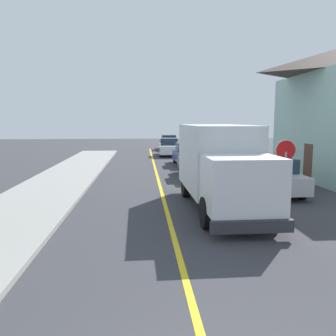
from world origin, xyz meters
TOP-DOWN VIEW (x-y plane):
  - centre_line_yellow at (0.00, 10.00)m, footprint 0.16×56.00m
  - box_truck at (2.10, 10.03)m, footprint 2.52×7.22m
  - parked_car_near at (2.37, 17.34)m, footprint 1.89×4.44m
  - parked_car_mid at (2.53, 22.95)m, footprint 1.95×4.46m
  - parked_car_far at (1.66, 29.96)m, footprint 2.02×4.48m
  - parked_car_furthest at (2.16, 36.77)m, footprint 1.82×4.41m
  - parked_van_across at (5.20, 12.47)m, footprint 1.80×4.40m
  - stop_sign at (4.57, 9.74)m, footprint 0.80×0.10m

SIDE VIEW (x-z plane):
  - centre_line_yellow at x=0.00m, z-range 0.00..0.01m
  - parked_car_near at x=2.37m, z-range -0.04..1.63m
  - parked_car_mid at x=2.53m, z-range -0.04..1.63m
  - parked_car_far at x=1.66m, z-range -0.04..1.63m
  - parked_car_furthest at x=2.16m, z-range -0.04..1.63m
  - parked_van_across at x=5.20m, z-range -0.04..1.63m
  - box_truck at x=2.10m, z-range 0.17..3.37m
  - stop_sign at x=4.57m, z-range 0.53..3.18m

